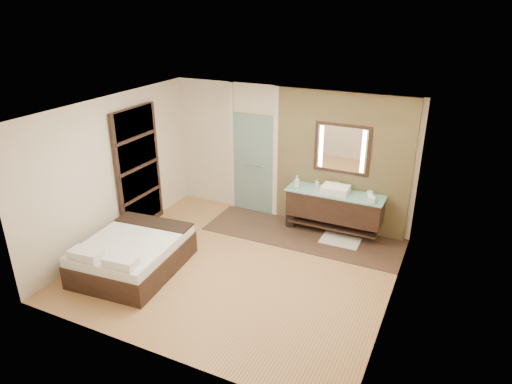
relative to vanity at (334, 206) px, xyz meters
The scene contains 15 objects.
floor 2.29m from the vanity, 119.83° to the right, with size 5.00×5.00×0.00m, color #95673E.
tile_strip 0.83m from the vanity, 147.54° to the right, with size 3.80×1.30×0.01m, color #3E2821.
stone_wall 0.82m from the vanity, 90.00° to the left, with size 2.60×0.08×2.70m, color tan.
vanity is the anchor object (origin of this frame).
mirror_unit 1.10m from the vanity, 90.00° to the left, with size 1.06×0.04×0.96m.
frosted_door 1.95m from the vanity, behind, with size 1.10×0.12×2.70m.
shoji_partition 3.82m from the vanity, 159.50° to the right, with size 0.06×1.20×2.40m.
bed 3.79m from the vanity, 134.54° to the right, with size 1.59×1.92×0.69m.
bath_mat 0.66m from the vanity, 48.31° to the right, with size 0.72×0.50×0.02m, color white.
waste_bin 0.96m from the vanity, behind, with size 0.22×0.22×0.28m, color black.
tissue_box 0.80m from the vanity, 13.19° to the right, with size 0.12×0.12×0.10m, color silver.
soap_bottle_a 0.85m from the vanity, behind, with size 0.09×0.10×0.25m, color silver.
soap_bottle_b 0.54m from the vanity, 168.28° to the left, with size 0.07×0.07×0.16m, color #B2B2B2.
soap_bottle_c 0.76m from the vanity, ahead, with size 0.13×0.13×0.16m, color #A5D0C7.
cup 0.71m from the vanity, ahead, with size 0.12×0.12×0.10m, color white.
Camera 1 is at (3.13, -5.86, 4.21)m, focal length 32.00 mm.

